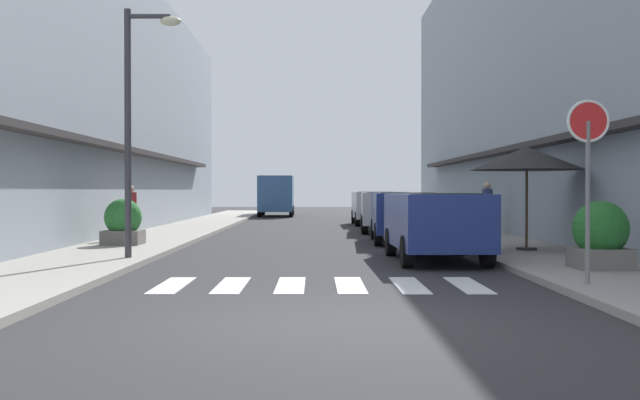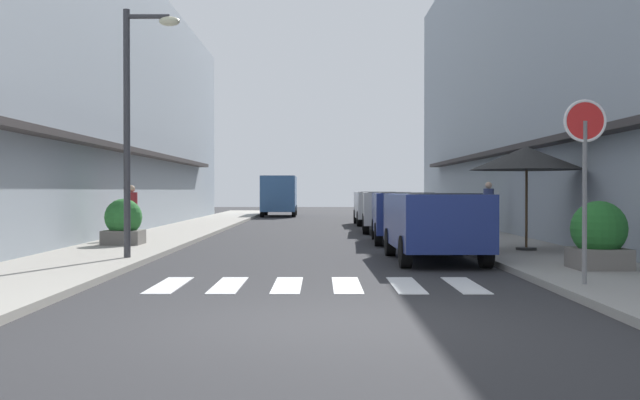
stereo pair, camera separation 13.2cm
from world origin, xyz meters
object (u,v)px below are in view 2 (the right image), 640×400
object	(u,v)px
parked_car_mid	(404,211)
cafe_umbrella	(527,159)
parked_car_near	(434,219)
round_street_sign	(585,143)
parked_car_distant	(376,204)
pedestrian_walking_near	(489,206)
street_lamp	(136,105)
planter_corner	(599,236)
planter_midblock	(124,223)
pedestrian_walking_far	(132,211)
delivery_van	(279,192)
parked_car_far	(388,207)
planter_far	(456,213)

from	to	relation	value
parked_car_mid	cafe_umbrella	distance (m)	5.12
parked_car_near	cafe_umbrella	bearing A→B (deg)	34.64
parked_car_near	round_street_sign	xyz separation A→B (m)	(1.52, -5.05, 1.32)
parked_car_distant	pedestrian_walking_near	distance (m)	9.36
parked_car_distant	street_lamp	size ratio (longest dim) A/B	0.82
planter_corner	planter_midblock	bearing A→B (deg)	148.04
pedestrian_walking_far	cafe_umbrella	bearing A→B (deg)	117.48
pedestrian_walking_near	delivery_van	bearing A→B (deg)	16.24
delivery_van	pedestrian_walking_far	bearing A→B (deg)	-97.38
planter_corner	parked_car_far	bearing A→B (deg)	100.11
parked_car_near	round_street_sign	bearing A→B (deg)	-73.23
parked_car_near	cafe_umbrella	size ratio (longest dim) A/B	1.66
parked_car_distant	pedestrian_walking_far	bearing A→B (deg)	-123.72
parked_car_near	parked_car_mid	bearing A→B (deg)	90.00
parked_car_far	delivery_van	bearing A→B (deg)	105.37
parked_car_near	parked_car_far	bearing A→B (deg)	90.00
cafe_umbrella	planter_midblock	bearing A→B (deg)	169.11
street_lamp	planter_midblock	size ratio (longest dim) A/B	4.36
delivery_van	pedestrian_walking_near	world-z (taller)	delivery_van
parked_car_far	planter_midblock	distance (m)	11.05
pedestrian_walking_far	parked_car_distant	bearing A→B (deg)	-164.55
round_street_sign	planter_corner	world-z (taller)	round_street_sign
planter_far	pedestrian_walking_near	world-z (taller)	pedestrian_walking_near
planter_midblock	planter_far	distance (m)	12.67
delivery_van	street_lamp	distance (m)	29.73
cafe_umbrella	pedestrian_walking_far	distance (m)	11.18
cafe_umbrella	planter_far	size ratio (longest dim) A/B	2.23
parked_car_far	pedestrian_walking_near	world-z (taller)	pedestrian_walking_near
planter_corner	street_lamp	bearing A→B (deg)	165.04
parked_car_near	parked_car_far	world-z (taller)	same
cafe_umbrella	pedestrian_walking_near	xyz separation A→B (m)	(0.63, 7.08, -1.27)
parked_car_distant	pedestrian_walking_far	distance (m)	14.21
parked_car_far	planter_far	distance (m)	2.47
parked_car_near	pedestrian_walking_far	world-z (taller)	pedestrian_walking_far
parked_car_mid	delivery_van	distance (m)	23.80
parked_car_mid	pedestrian_walking_near	distance (m)	4.13
parked_car_distant	pedestrian_walking_near	world-z (taller)	pedestrian_walking_near
planter_corner	delivery_van	bearing A→B (deg)	103.04
planter_midblock	planter_far	xyz separation A→B (m)	(10.03, 7.75, 0.03)
parked_car_distant	delivery_van	xyz separation A→B (m)	(-4.85, 11.67, 0.48)
parked_car_far	planter_far	xyz separation A→B (m)	(2.45, -0.29, -0.21)
parked_car_near	parked_car_distant	world-z (taller)	same
parked_car_far	parked_car_distant	bearing A→B (deg)	90.00
parked_car_near	parked_car_mid	distance (m)	5.97
parked_car_far	cafe_umbrella	world-z (taller)	cafe_umbrella
parked_car_far	planter_far	size ratio (longest dim) A/B	3.61
planter_far	delivery_van	bearing A→B (deg)	112.16
parked_car_mid	delivery_van	world-z (taller)	delivery_van
parked_car_far	pedestrian_walking_near	size ratio (longest dim) A/B	2.57
pedestrian_walking_near	pedestrian_walking_far	xyz separation A→B (m)	(-10.94, -2.98, -0.08)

